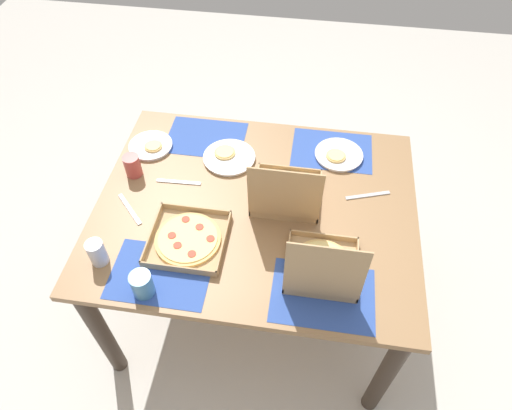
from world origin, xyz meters
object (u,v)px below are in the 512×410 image
plate_near_right (338,155)px  plate_far_left (151,146)px  pizza_box_edge_far (322,267)px  cup_spare (142,284)px  pizza_box_corner_left (286,194)px  cup_clear_left (97,253)px  plate_far_right (229,157)px  cup_dark (133,166)px  pizza_box_center (188,239)px

plate_near_right → plate_far_left: bearing=4.5°
pizza_box_edge_far → cup_spare: 0.63m
cup_spare → plate_near_right: bearing=-129.4°
pizza_box_corner_left → cup_clear_left: 0.75m
pizza_box_corner_left → plate_near_right: bearing=-124.3°
plate_far_right → cup_dark: bearing=21.8°
pizza_box_center → pizza_box_corner_left: pizza_box_corner_left is taller
pizza_box_edge_far → plate_far_right: size_ratio=1.28×
pizza_box_edge_far → cup_spare: pizza_box_edge_far is taller
plate_far_left → cup_clear_left: cup_clear_left is taller
pizza_box_edge_far → cup_spare: size_ratio=2.98×
pizza_box_corner_left → plate_far_left: bearing=-19.9°
pizza_box_corner_left → cup_clear_left: size_ratio=2.92×
pizza_box_center → cup_spare: bearing=67.6°
pizza_box_edge_far → plate_far_left: 0.98m
plate_far_right → pizza_box_edge_far: bearing=129.3°
cup_dark → cup_spare: size_ratio=0.99×
cup_dark → plate_far_left: bearing=-96.6°
cup_clear_left → cup_spare: cup_clear_left is taller
plate_far_left → pizza_box_center: bearing=121.3°
plate_far_right → cup_clear_left: bearing=58.7°
pizza_box_center → plate_far_left: bearing=-58.7°
cup_dark → cup_clear_left: cup_clear_left is taller
pizza_box_edge_far → plate_far_left: size_ratio=1.50×
plate_near_right → plate_far_left: size_ratio=1.09×
plate_far_left → plate_near_right: bearing=-175.5°
plate_far_left → cup_spare: (-0.20, 0.72, 0.04)m
pizza_box_center → plate_far_right: 0.47m
pizza_box_corner_left → cup_dark: bearing=-5.2°
pizza_box_edge_far → plate_far_right: 0.70m
pizza_box_corner_left → plate_far_right: 0.35m
cup_dark → plate_near_right: bearing=-164.5°
pizza_box_center → plate_near_right: 0.78m
plate_near_right → cup_dark: 0.90m
plate_near_right → plate_far_left: 0.85m
pizza_box_corner_left → pizza_box_edge_far: (-0.16, 0.33, -0.00)m
plate_near_right → plate_far_right: bearing=10.1°
cup_spare → pizza_box_corner_left: bearing=-132.2°
plate_far_right → cup_spare: 0.72m
pizza_box_center → cup_dark: cup_dark is taller
pizza_box_corner_left → pizza_box_edge_far: size_ratio=1.04×
pizza_box_center → pizza_box_edge_far: (-0.51, 0.07, 0.03)m
cup_clear_left → cup_spare: bearing=153.3°
pizza_box_corner_left → plate_far_left: 0.69m
pizza_box_center → cup_spare: cup_spare is taller
pizza_box_edge_far → plate_far_right: (0.44, -0.54, -0.04)m
cup_dark → cup_spare: bearing=111.7°
plate_far_left → cup_clear_left: (0.00, 0.62, 0.04)m
cup_clear_left → cup_spare: (-0.20, 0.10, -0.00)m
pizza_box_edge_far → pizza_box_corner_left: bearing=-63.4°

